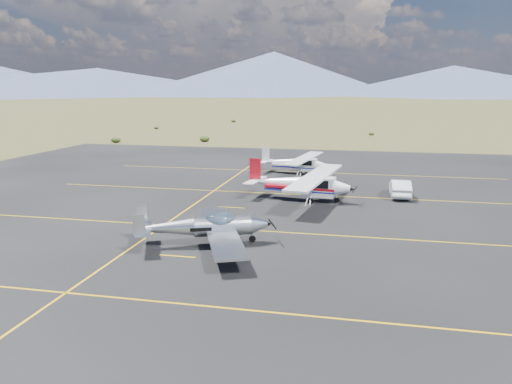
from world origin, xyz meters
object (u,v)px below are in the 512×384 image
at_px(aircraft_low_wing, 207,227).
at_px(aircraft_plain, 295,162).
at_px(aircraft_cessna, 300,183).
at_px(sedan, 400,188).

distance_m(aircraft_low_wing, aircraft_plain, 24.36).
bearing_deg(aircraft_plain, aircraft_low_wing, -84.95).
distance_m(aircraft_cessna, sedan, 8.26).
xyz_separation_m(aircraft_cessna, aircraft_plain, (-2.10, 11.97, -0.23)).
relative_size(aircraft_low_wing, aircraft_plain, 0.98).
height_order(aircraft_plain, sedan, aircraft_plain).
bearing_deg(aircraft_cessna, aircraft_low_wing, -98.65).
xyz_separation_m(aircraft_low_wing, aircraft_plain, (1.60, 24.31, 0.08)).
distance_m(aircraft_low_wing, sedan, 19.04).
distance_m(aircraft_plain, sedan, 13.35).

